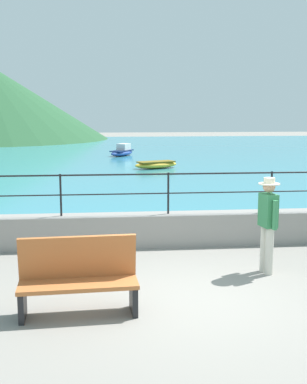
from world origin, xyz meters
TOP-DOWN VIEW (x-y plane):
  - ground_plane at (0.00, 0.00)m, footprint 120.00×120.00m
  - promenade_wall at (0.00, 3.20)m, footprint 20.00×0.56m
  - railing at (0.00, 3.20)m, footprint 18.44×0.04m
  - lake_water at (0.00, 25.84)m, footprint 64.00×44.32m
  - bench_main at (-1.78, -0.38)m, footprint 1.73×0.64m
  - person_walking at (1.52, 1.11)m, footprint 0.38×0.56m
  - boat_0 at (1.24, 17.27)m, footprint 2.47×1.71m
  - boat_4 at (-0.16, 24.53)m, footprint 1.97×2.43m

SIDE VIEW (x-z plane):
  - ground_plane at x=0.00m, z-range 0.00..0.00m
  - lake_water at x=0.00m, z-range 0.00..0.06m
  - boat_0 at x=1.24m, z-range 0.08..0.44m
  - boat_4 at x=-0.16m, z-range -0.05..0.71m
  - promenade_wall at x=0.00m, z-range 0.00..0.70m
  - bench_main at x=-1.78m, z-range -0.01..1.12m
  - person_walking at x=1.52m, z-range 0.10..1.85m
  - railing at x=0.00m, z-range 0.89..1.79m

